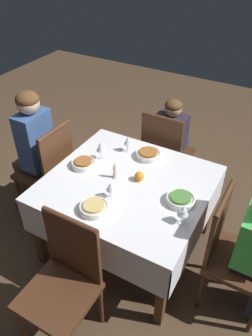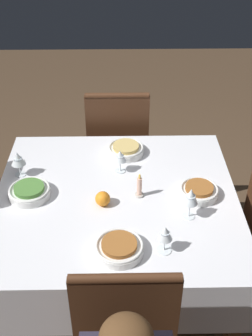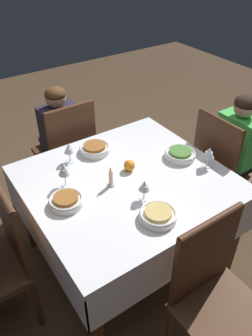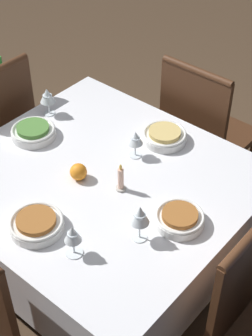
{
  "view_description": "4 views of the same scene",
  "coord_description": "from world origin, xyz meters",
  "px_view_note": "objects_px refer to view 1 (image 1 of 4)",
  "views": [
    {
      "loc": [
        -0.93,
        1.67,
        2.33
      ],
      "look_at": [
        0.06,
        -0.07,
        0.8
      ],
      "focal_mm": 35.0,
      "sensor_mm": 36.0,
      "label": 1
    },
    {
      "loc": [
        0.02,
        -1.61,
        2.08
      ],
      "look_at": [
        0.05,
        0.02,
        0.89
      ],
      "focal_mm": 45.0,
      "sensor_mm": 36.0,
      "label": 2
    },
    {
      "loc": [
        0.9,
        1.31,
        2.01
      ],
      "look_at": [
        -0.01,
        -0.02,
        0.8
      ],
      "focal_mm": 35.0,
      "sensor_mm": 36.0,
      "label": 3
    },
    {
      "loc": [
        1.13,
        -1.17,
        2.19
      ],
      "look_at": [
        0.08,
        0.07,
        0.79
      ],
      "focal_mm": 55.0,
      "sensor_mm": 36.0,
      "label": 4
    }
  ],
  "objects_px": {
    "bowl_west": "(180,199)",
    "bowl_north": "(94,207)",
    "wine_glass_east": "(101,147)",
    "person_adult_denim": "(33,146)",
    "chair_south": "(165,151)",
    "wine_glass_west": "(183,211)",
    "dining_table": "(128,191)",
    "person_child_dark": "(172,140)",
    "bowl_south": "(148,154)",
    "wine_glass_north": "(111,187)",
    "orange_fruit": "(139,176)",
    "chair_east": "(49,167)",
    "chair_west": "(231,250)",
    "wine_glass_south": "(128,141)",
    "bowl_east": "(83,163)",
    "candle_centerpiece": "(115,172)",
    "chair_north": "(64,279)"
  },
  "relations": [
    {
      "from": "wine_glass_south",
      "to": "orange_fruit",
      "type": "height_order",
      "value": "wine_glass_south"
    },
    {
      "from": "chair_south",
      "to": "bowl_west",
      "type": "relative_size",
      "value": 4.64
    },
    {
      "from": "chair_south",
      "to": "bowl_west",
      "type": "distance_m",
      "value": 0.97
    },
    {
      "from": "bowl_west",
      "to": "orange_fruit",
      "type": "relative_size",
      "value": 2.83
    },
    {
      "from": "chair_east",
      "to": "chair_west",
      "type": "bearing_deg",
      "value": 86.21
    },
    {
      "from": "person_adult_denim",
      "to": "bowl_north",
      "type": "bearing_deg",
      "value": 65.77
    },
    {
      "from": "wine_glass_north",
      "to": "chair_south",
      "type": "bearing_deg",
      "value": -89.26
    },
    {
      "from": "orange_fruit",
      "to": "wine_glass_west",
      "type": "bearing_deg",
      "value": 150.79
    },
    {
      "from": "wine_glass_east",
      "to": "person_adult_denim",
      "type": "bearing_deg",
      "value": 8.98
    },
    {
      "from": "wine_glass_north",
      "to": "candle_centerpiece",
      "type": "height_order",
      "value": "candle_centerpiece"
    },
    {
      "from": "chair_east",
      "to": "wine_glass_north",
      "type": "xyz_separation_m",
      "value": [
        -0.83,
        0.26,
        0.3
      ]
    },
    {
      "from": "wine_glass_north",
      "to": "bowl_east",
      "type": "bearing_deg",
      "value": -27.93
    },
    {
      "from": "bowl_west",
      "to": "orange_fruit",
      "type": "xyz_separation_m",
      "value": [
        0.36,
        -0.07,
        0.01
      ]
    },
    {
      "from": "candle_centerpiece",
      "to": "chair_west",
      "type": "bearing_deg",
      "value": 176.1
    },
    {
      "from": "wine_glass_west",
      "to": "wine_glass_south",
      "type": "xyz_separation_m",
      "value": [
        0.71,
        -0.55,
        -0.0
      ]
    },
    {
      "from": "bowl_west",
      "to": "bowl_north",
      "type": "relative_size",
      "value": 1.02
    },
    {
      "from": "chair_south",
      "to": "wine_glass_south",
      "type": "xyz_separation_m",
      "value": [
        0.17,
        0.44,
        0.31
      ]
    },
    {
      "from": "chair_west",
      "to": "bowl_south",
      "type": "distance_m",
      "value": 0.99
    },
    {
      "from": "chair_south",
      "to": "person_child_dark",
      "type": "relative_size",
      "value": 0.94
    },
    {
      "from": "dining_table",
      "to": "candle_centerpiece",
      "type": "relative_size",
      "value": 9.01
    },
    {
      "from": "bowl_south",
      "to": "wine_glass_north",
      "type": "bearing_deg",
      "value": 89.29
    },
    {
      "from": "chair_south",
      "to": "bowl_east",
      "type": "distance_m",
      "value": 0.92
    },
    {
      "from": "chair_south",
      "to": "orange_fruit",
      "type": "relative_size",
      "value": 13.14
    },
    {
      "from": "dining_table",
      "to": "person_child_dark",
      "type": "bearing_deg",
      "value": -88.0
    },
    {
      "from": "person_child_dark",
      "to": "wine_glass_north",
      "type": "height_order",
      "value": "person_child_dark"
    },
    {
      "from": "chair_east",
      "to": "candle_centerpiece",
      "type": "bearing_deg",
      "value": 86.36
    },
    {
      "from": "chair_west",
      "to": "bowl_west",
      "type": "distance_m",
      "value": 0.48
    },
    {
      "from": "wine_glass_east",
      "to": "chair_west",
      "type": "bearing_deg",
      "value": 169.62
    },
    {
      "from": "bowl_south",
      "to": "orange_fruit",
      "type": "relative_size",
      "value": 2.87
    },
    {
      "from": "person_child_dark",
      "to": "bowl_east",
      "type": "height_order",
      "value": "person_child_dark"
    },
    {
      "from": "person_adult_denim",
      "to": "bowl_east",
      "type": "bearing_deg",
      "value": 85.11
    },
    {
      "from": "chair_south",
      "to": "wine_glass_east",
      "type": "distance_m",
      "value": 0.79
    },
    {
      "from": "wine_glass_west",
      "to": "wine_glass_south",
      "type": "distance_m",
      "value": 0.9
    },
    {
      "from": "wine_glass_east",
      "to": "wine_glass_west",
      "type": "height_order",
      "value": "wine_glass_east"
    },
    {
      "from": "bowl_south",
      "to": "wine_glass_north",
      "type": "height_order",
      "value": "wine_glass_north"
    },
    {
      "from": "chair_west",
      "to": "wine_glass_south",
      "type": "xyz_separation_m",
      "value": [
        1.05,
        -0.43,
        0.31
      ]
    },
    {
      "from": "bowl_west",
      "to": "orange_fruit",
      "type": "bearing_deg",
      "value": -11.62
    },
    {
      "from": "bowl_east",
      "to": "bowl_south",
      "type": "bearing_deg",
      "value": -136.84
    },
    {
      "from": "wine_glass_east",
      "to": "chair_south",
      "type": "bearing_deg",
      "value": -115.13
    },
    {
      "from": "wine_glass_south",
      "to": "chair_north",
      "type": "bearing_deg",
      "value": 99.62
    },
    {
      "from": "wine_glass_east",
      "to": "wine_glass_west",
      "type": "relative_size",
      "value": 1.15
    },
    {
      "from": "wine_glass_east",
      "to": "wine_glass_south",
      "type": "xyz_separation_m",
      "value": [
        -0.13,
        -0.21,
        -0.02
      ]
    },
    {
      "from": "dining_table",
      "to": "wine_glass_south",
      "type": "xyz_separation_m",
      "value": [
        0.21,
        -0.37,
        0.19
      ]
    },
    {
      "from": "chair_north",
      "to": "bowl_east",
      "type": "distance_m",
      "value": 0.93
    },
    {
      "from": "person_child_dark",
      "to": "bowl_east",
      "type": "relative_size",
      "value": 5.28
    },
    {
      "from": "chair_north",
      "to": "bowl_north",
      "type": "bearing_deg",
      "value": 96.39
    },
    {
      "from": "dining_table",
      "to": "chair_north",
      "type": "bearing_deg",
      "value": 89.53
    },
    {
      "from": "bowl_east",
      "to": "candle_centerpiece",
      "type": "xyz_separation_m",
      "value": [
        -0.3,
        -0.0,
        0.02
      ]
    },
    {
      "from": "chair_north",
      "to": "wine_glass_north",
      "type": "relative_size",
      "value": 7.31
    },
    {
      "from": "bowl_north",
      "to": "orange_fruit",
      "type": "distance_m",
      "value": 0.46
    }
  ]
}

